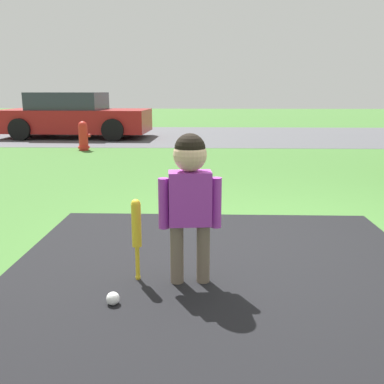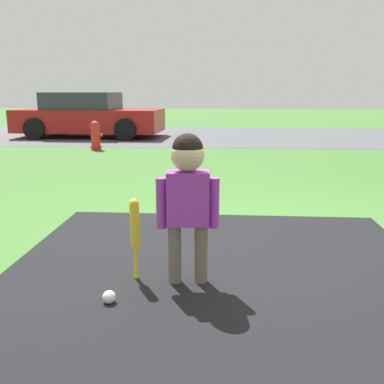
% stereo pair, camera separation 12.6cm
% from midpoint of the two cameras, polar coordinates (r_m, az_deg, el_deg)
% --- Properties ---
extents(ground_plane, '(60.00, 60.00, 0.00)m').
position_cam_midpoint_polar(ground_plane, '(3.76, 10.38, -7.45)').
color(ground_plane, '#3D6B2D').
extents(street_strip, '(40.00, 6.00, 0.01)m').
position_cam_midpoint_polar(street_strip, '(13.15, 6.03, 7.50)').
color(street_strip, '#4C4C51').
rests_on(street_strip, ground).
extents(child, '(0.43, 0.22, 1.05)m').
position_cam_midpoint_polar(child, '(2.87, 0.67, 0.50)').
color(child, '#6B5B4C').
rests_on(child, ground).
extents(baseball_bat, '(0.07, 0.07, 0.60)m').
position_cam_midpoint_polar(baseball_bat, '(3.02, -6.45, -4.75)').
color(baseball_bat, yellow).
rests_on(baseball_bat, ground).
extents(sports_ball, '(0.08, 0.08, 0.08)m').
position_cam_midpoint_polar(sports_ball, '(2.84, -9.72, -13.64)').
color(sports_ball, white).
rests_on(sports_ball, ground).
extents(fire_hydrant, '(0.29, 0.26, 0.66)m').
position_cam_midpoint_polar(fire_hydrant, '(10.11, -12.39, 7.35)').
color(fire_hydrant, red).
rests_on(fire_hydrant, ground).
extents(parked_car, '(4.21, 2.07, 1.28)m').
position_cam_midpoint_polar(parked_car, '(13.02, -13.40, 9.82)').
color(parked_car, maroon).
rests_on(parked_car, ground).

